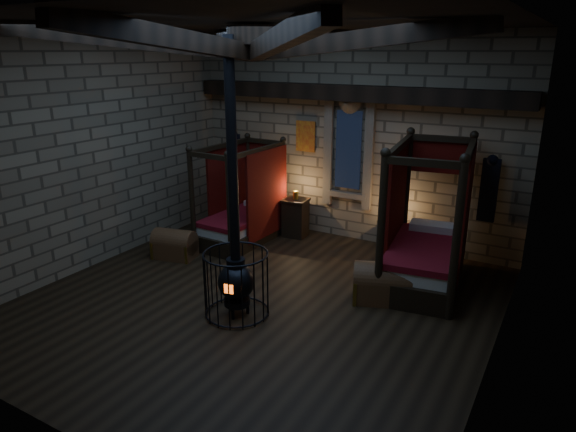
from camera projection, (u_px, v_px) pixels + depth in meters
The scene contains 8 objects.
room at pixel (256, 58), 7.14m from camera, with size 7.02×7.02×4.29m.
bed_left at pixel (243, 218), 10.73m from camera, with size 1.10×1.99×2.03m.
bed_right at pixel (425, 250), 8.79m from camera, with size 1.51×2.44×2.40m.
trunk_left at pixel (175, 245), 9.93m from camera, with size 0.88×0.66×0.58m.
trunk_right at pixel (382, 284), 8.20m from camera, with size 1.04×0.85×0.66m.
nightstand_left at pixel (296, 217), 11.03m from camera, with size 0.56×0.54×1.01m.
nightstand_right at pixel (391, 237), 10.11m from camera, with size 0.50×0.48×0.74m.
stove at pixel (236, 277), 7.67m from camera, with size 0.98×0.98×4.05m.
Camera 1 is at (4.11, -6.16, 3.87)m, focal length 32.00 mm.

